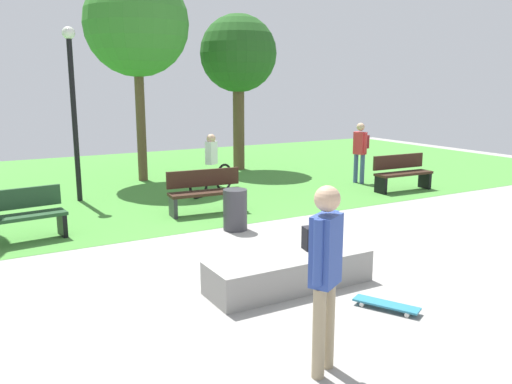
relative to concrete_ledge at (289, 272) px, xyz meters
name	(u,v)px	position (x,y,z in m)	size (l,w,h in m)	color
ground_plane	(298,263)	(0.65, 0.75, -0.22)	(28.00, 28.00, 0.00)	gray
grass_lawn	(137,179)	(0.65, 8.94, -0.21)	(26.60, 11.63, 0.01)	#478C38
concrete_ledge	(289,272)	(0.00, 0.00, 0.00)	(2.27, 0.75, 0.44)	gray
backpack_on_ledge	(313,238)	(0.46, 0.10, 0.38)	(0.28, 0.20, 0.32)	black
skater_performing_trick	(325,265)	(-0.89, -1.95, 0.85)	(0.39, 0.33, 1.81)	tan
skateboard_by_ledge	(386,304)	(0.63, -1.19, -0.15)	(0.55, 0.80, 0.08)	teal
park_bench_near_lamppost	(402,172)	(6.07, 4.08, 0.26)	(1.62, 0.53, 0.91)	#331E14
park_bench_center_lawn	(16,215)	(-2.96, 4.06, 0.26)	(1.64, 0.64, 0.91)	#1E4223
park_bench_near_path	(206,191)	(0.73, 4.35, 0.26)	(1.63, 0.60, 0.91)	#331E14
tree_broad_elm	(137,25)	(0.76, 8.73, 4.02)	(2.81, 2.81, 5.66)	brown
tree_tall_oak	(238,55)	(4.04, 9.15, 3.32)	(2.36, 2.36, 4.78)	brown
lamp_post	(73,96)	(-1.35, 6.90, 2.19)	(0.28, 0.28, 3.92)	black
trash_bin	(235,210)	(0.67, 2.88, 0.17)	(0.45, 0.45, 0.77)	#333338
pedestrian_with_backpack	(360,147)	(5.81, 5.40, 0.77)	(0.39, 0.42, 1.65)	#3F5184
cyclist_on_bicycle	(212,169)	(1.66, 6.06, 0.41)	(1.60, 0.97, 1.52)	black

